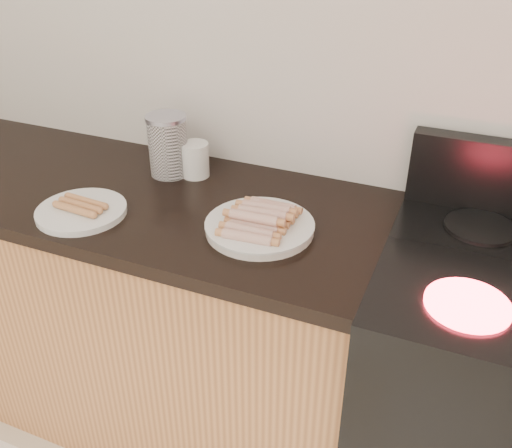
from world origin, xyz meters
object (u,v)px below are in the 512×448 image
at_px(main_plate, 260,228).
at_px(side_plate, 81,211).
at_px(canister, 168,145).
at_px(stove, 507,418).
at_px(mug, 195,160).

relative_size(main_plate, side_plate, 1.15).
distance_m(main_plate, canister, 0.45).
bearing_deg(main_plate, side_plate, -167.44).
distance_m(main_plate, side_plate, 0.49).
bearing_deg(stove, main_plate, -176.34).
bearing_deg(main_plate, mug, 143.61).
relative_size(stove, side_plate, 3.73).
height_order(side_plate, mug, mug).
relative_size(main_plate, canister, 1.49).
distance_m(main_plate, mug, 0.38).
height_order(main_plate, canister, canister).
bearing_deg(stove, mug, 169.74).
distance_m(side_plate, canister, 0.34).
bearing_deg(mug, main_plate, -36.39).
height_order(side_plate, canister, canister).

